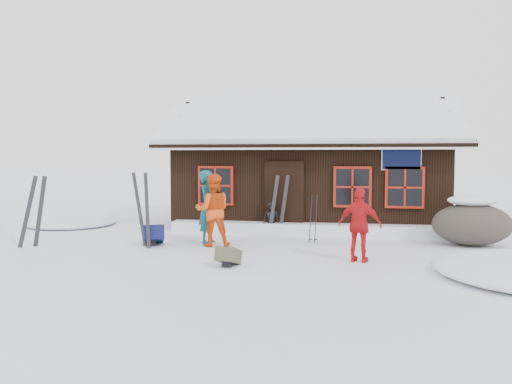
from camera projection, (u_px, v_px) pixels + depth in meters
ground at (235, 248)px, 11.98m from camera, size 120.00×120.00×0.00m
mountain_hut at (311, 175)px, 16.52m from camera, size 8.90×6.09×4.42m
snow_drift at (305, 229)px, 13.93m from camera, size 7.60×0.60×0.35m
snow_mounds at (309, 237)px, 13.54m from camera, size 20.60×13.20×0.48m
skier_teal at (208, 207)px, 12.55m from camera, size 0.48×0.69×1.84m
skier_orange_left at (213, 210)px, 12.14m from camera, size 1.01×0.88×1.77m
skier_orange_right at (360, 225)px, 10.29m from camera, size 0.98×0.63×1.55m
skier_crouched at (271, 218)px, 14.02m from camera, size 0.48×0.35×0.92m
boulder at (472, 223)px, 12.26m from camera, size 1.89×1.42×1.11m
ski_pair_left at (34, 212)px, 12.04m from camera, size 0.76×0.28×1.78m
ski_pair_mid at (143, 211)px, 12.08m from camera, size 0.59×0.37×1.86m
ski_pair_right at (279, 206)px, 13.85m from camera, size 0.61×0.16×1.73m
ski_poles at (313, 219)px, 12.69m from camera, size 0.23×0.11×1.26m
backpack_blue at (154, 238)px, 12.37m from camera, size 0.72×0.80×0.36m
backpack_olive at (228, 259)px, 9.97m from camera, size 0.46×0.57×0.28m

